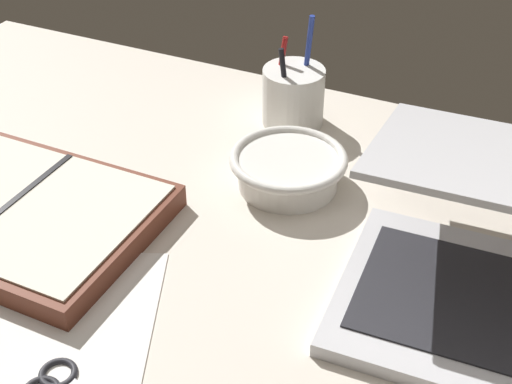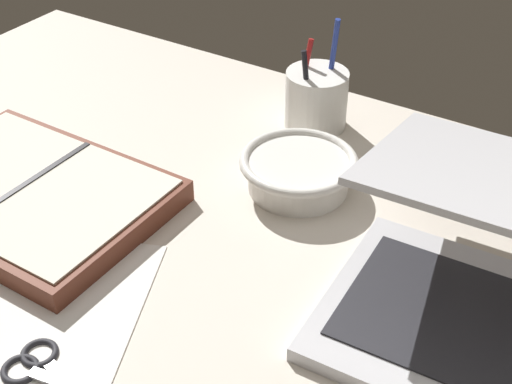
% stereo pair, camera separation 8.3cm
% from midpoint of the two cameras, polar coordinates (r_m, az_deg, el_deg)
% --- Properties ---
extents(desk_top, '(1.40, 1.00, 0.02)m').
position_cam_midpoint_polar(desk_top, '(0.84, -8.07, -7.60)').
color(desk_top, beige).
rests_on(desk_top, ground).
extents(laptop, '(0.36, 0.36, 0.17)m').
position_cam_midpoint_polar(laptop, '(0.79, 16.96, -5.63)').
color(laptop, silver).
rests_on(laptop, desk_top).
extents(bowl, '(0.16, 0.16, 0.05)m').
position_cam_midpoint_polar(bowl, '(0.95, 0.08, 1.84)').
color(bowl, silver).
rests_on(bowl, desk_top).
extents(pen_cup, '(0.09, 0.09, 0.17)m').
position_cam_midpoint_polar(pen_cup, '(1.08, 0.78, 7.64)').
color(pen_cup, white).
rests_on(pen_cup, desk_top).
extents(planner, '(0.35, 0.25, 0.04)m').
position_cam_midpoint_polar(planner, '(0.95, -21.15, -1.68)').
color(planner, brown).
rests_on(planner, desk_top).
extents(paper_sheet_front, '(0.27, 0.32, 0.00)m').
position_cam_midpoint_polar(paper_sheet_front, '(0.80, -18.12, -10.99)').
color(paper_sheet_front, white).
rests_on(paper_sheet_front, desk_top).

